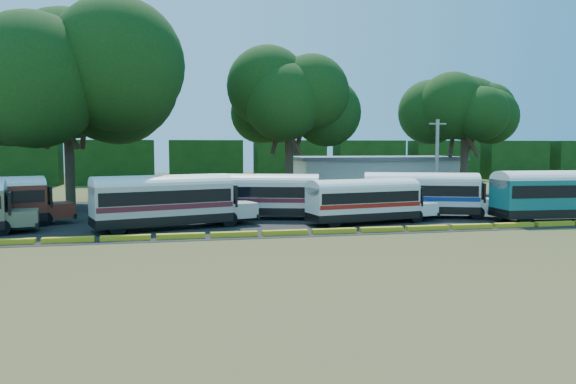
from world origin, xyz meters
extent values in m
plane|color=#3F501A|center=(0.00, 0.00, 0.00)|extent=(160.00, 160.00, 0.00)
cube|color=black|center=(1.00, 12.00, 0.01)|extent=(64.00, 24.00, 0.02)
cube|color=yellow|center=(-13.50, 1.00, 0.15)|extent=(2.70, 0.45, 0.30)
cube|color=yellow|center=(-10.50, 1.00, 0.15)|extent=(2.70, 0.45, 0.30)
cube|color=yellow|center=(-7.50, 1.00, 0.15)|extent=(2.70, 0.45, 0.30)
cube|color=yellow|center=(-4.50, 1.00, 0.15)|extent=(2.70, 0.45, 0.30)
cube|color=yellow|center=(-1.50, 1.00, 0.15)|extent=(2.70, 0.45, 0.30)
cube|color=yellow|center=(1.50, 1.00, 0.15)|extent=(2.70, 0.45, 0.30)
cube|color=yellow|center=(4.50, 1.00, 0.15)|extent=(2.70, 0.45, 0.30)
cube|color=yellow|center=(7.50, 1.00, 0.15)|extent=(2.70, 0.45, 0.30)
cube|color=yellow|center=(10.50, 1.00, 0.15)|extent=(2.70, 0.45, 0.30)
cube|color=yellow|center=(13.50, 1.00, 0.15)|extent=(2.70, 0.45, 0.30)
cube|color=yellow|center=(16.50, 1.00, 0.15)|extent=(2.70, 0.45, 0.30)
cube|color=yellow|center=(19.50, 1.00, 0.15)|extent=(2.70, 0.45, 0.30)
cube|color=silver|center=(18.00, 30.00, 1.80)|extent=(18.00, 8.00, 3.60)
cube|color=#515457|center=(18.00, 30.00, 3.80)|extent=(19.00, 9.00, 0.40)
cube|color=black|center=(-24.00, 48.00, 3.00)|extent=(10.00, 4.00, 6.00)
cube|color=black|center=(-12.00, 48.00, 3.00)|extent=(10.00, 4.00, 6.00)
cube|color=black|center=(0.00, 48.00, 3.00)|extent=(10.00, 4.00, 6.00)
cube|color=black|center=(12.00, 48.00, 3.00)|extent=(10.00, 4.00, 6.00)
cube|color=black|center=(24.00, 48.00, 3.00)|extent=(10.00, 4.00, 6.00)
cube|color=black|center=(36.00, 48.00, 3.00)|extent=(10.00, 4.00, 6.00)
cube|color=black|center=(48.00, 48.00, 3.00)|extent=(10.00, 4.00, 6.00)
cylinder|color=black|center=(-14.64, 4.10, 0.48)|extent=(1.00, 0.43, 0.96)
cylinder|color=black|center=(-15.00, 6.14, 0.48)|extent=(1.00, 0.43, 0.96)
cube|color=olive|center=(-13.77, 5.30, 0.92)|extent=(2.08, 2.39, 0.92)
cube|color=black|center=(-14.37, 5.20, 1.86)|extent=(0.53, 2.21, 1.32)
cube|color=black|center=(-12.97, 5.45, 0.53)|extent=(0.58, 2.36, 0.29)
cylinder|color=black|center=(-13.05, 7.69, 0.49)|extent=(1.02, 0.61, 0.99)
cylinder|color=black|center=(-13.81, 9.65, 0.49)|extent=(1.02, 0.61, 0.99)
cube|color=maroon|center=(-12.42, 9.06, 0.94)|extent=(2.44, 2.66, 0.94)
cube|color=black|center=(-13.00, 8.84, 1.90)|extent=(0.96, 2.17, 1.35)
cube|color=black|center=(-11.64, 9.37, 0.54)|extent=(1.04, 2.31, 0.30)
cylinder|color=black|center=(-1.34, 4.90, 0.52)|extent=(1.07, 0.56, 1.03)
cylinder|color=black|center=(-1.95, 7.03, 0.52)|extent=(1.07, 0.56, 1.03)
cylinder|color=black|center=(-8.10, 2.97, 0.52)|extent=(1.07, 0.56, 1.03)
cylinder|color=black|center=(-8.71, 5.09, 0.52)|extent=(1.07, 0.56, 1.03)
cube|color=black|center=(-5.52, 4.86, 0.67)|extent=(8.86, 4.82, 0.57)
cube|color=beige|center=(-5.52, 4.86, 1.90)|extent=(8.86, 4.82, 1.89)
cube|color=black|center=(-5.52, 4.86, 2.12)|extent=(8.55, 4.79, 0.79)
cube|color=maroon|center=(-5.52, 4.86, 1.52)|extent=(8.79, 4.84, 0.31)
ellipsoid|color=white|center=(-5.52, 4.86, 2.84)|extent=(8.86, 4.82, 1.16)
cube|color=beige|center=(-0.56, 6.28, 0.98)|extent=(2.42, 2.70, 0.98)
cube|color=black|center=(-1.18, 6.10, 1.99)|extent=(0.80, 2.33, 1.42)
cube|color=black|center=(0.29, 6.52, 0.57)|extent=(0.88, 2.49, 0.31)
cube|color=black|center=(-9.55, 3.70, 0.57)|extent=(0.88, 2.49, 0.31)
cylinder|color=black|center=(4.84, 6.61, 0.49)|extent=(1.01, 0.53, 0.98)
cylinder|color=black|center=(5.42, 8.62, 0.49)|extent=(1.01, 0.53, 0.98)
cylinder|color=black|center=(-1.53, 8.46, 0.49)|extent=(1.01, 0.53, 0.98)
cylinder|color=black|center=(-0.94, 10.47, 0.49)|extent=(1.01, 0.53, 0.98)
cube|color=black|center=(1.48, 8.68, 0.63)|extent=(8.36, 4.57, 0.54)
cube|color=silver|center=(1.48, 8.68, 1.79)|extent=(8.36, 4.57, 1.78)
cube|color=black|center=(1.48, 8.68, 2.00)|extent=(8.07, 4.54, 0.75)
cube|color=maroon|center=(1.48, 8.68, 1.43)|extent=(8.29, 4.59, 0.29)
ellipsoid|color=white|center=(1.48, 8.68, 2.68)|extent=(8.36, 4.57, 1.10)
cube|color=silver|center=(6.16, 7.32, 0.93)|extent=(2.28, 2.55, 0.93)
cube|color=black|center=(5.57, 7.49, 1.88)|extent=(0.77, 2.20, 1.34)
cube|color=black|center=(6.96, 7.09, 0.54)|extent=(0.83, 2.34, 0.29)
cube|color=black|center=(-2.31, 9.78, 0.54)|extent=(0.83, 2.34, 0.29)
cylinder|color=black|center=(11.25, 4.19, 0.46)|extent=(0.95, 0.41, 0.92)
cylinder|color=black|center=(10.92, 6.12, 0.46)|extent=(0.95, 0.41, 0.92)
cylinder|color=black|center=(5.12, 3.11, 0.46)|extent=(0.95, 0.41, 0.92)
cylinder|color=black|center=(4.78, 5.04, 0.46)|extent=(0.95, 0.41, 0.92)
cube|color=black|center=(7.57, 4.54, 0.60)|extent=(7.79, 3.55, 0.50)
cube|color=white|center=(7.57, 4.54, 1.68)|extent=(7.79, 3.55, 1.68)
cube|color=black|center=(7.57, 4.54, 1.88)|extent=(7.50, 3.56, 0.70)
cube|color=#A81710|center=(7.57, 4.54, 1.34)|extent=(7.72, 3.58, 0.27)
ellipsoid|color=white|center=(7.57, 4.54, 2.52)|extent=(7.79, 3.55, 1.03)
cube|color=white|center=(12.08, 5.33, 0.87)|extent=(1.97, 2.27, 0.87)
cube|color=black|center=(11.51, 5.23, 1.76)|extent=(0.50, 2.10, 1.26)
cube|color=black|center=(12.84, 5.46, 0.50)|extent=(0.55, 2.24, 0.27)
cube|color=black|center=(3.92, 3.90, 0.50)|extent=(0.55, 2.24, 0.27)
cylinder|color=black|center=(16.17, 4.79, 0.50)|extent=(1.02, 0.61, 0.99)
cylinder|color=black|center=(16.92, 6.77, 0.50)|extent=(1.02, 0.61, 0.99)
cylinder|color=black|center=(9.88, 7.19, 0.50)|extent=(1.02, 0.61, 0.99)
cylinder|color=black|center=(10.64, 9.17, 0.50)|extent=(1.02, 0.61, 0.99)
cube|color=black|center=(12.94, 7.16, 0.64)|extent=(8.47, 5.21, 0.54)
cube|color=white|center=(12.94, 7.16, 1.82)|extent=(8.47, 5.21, 1.81)
cube|color=black|center=(12.94, 7.16, 2.03)|extent=(8.19, 5.15, 0.76)
cube|color=navy|center=(12.94, 7.16, 1.45)|extent=(8.41, 5.22, 0.30)
ellipsoid|color=white|center=(12.94, 7.16, 2.72)|extent=(8.47, 5.21, 1.11)
cube|color=white|center=(17.56, 5.39, 0.94)|extent=(2.44, 2.67, 0.94)
cube|color=black|center=(16.98, 5.61, 1.91)|extent=(0.95, 2.18, 1.36)
cube|color=black|center=(18.35, 5.09, 0.54)|extent=(1.03, 2.33, 0.30)
cube|color=black|center=(9.19, 8.59, 0.54)|extent=(1.03, 2.33, 0.30)
cylinder|color=black|center=(17.92, 1.83, 0.53)|extent=(1.08, 0.36, 1.07)
cylinder|color=black|center=(18.04, 4.12, 0.53)|extent=(1.08, 0.36, 1.07)
cube|color=black|center=(21.08, 2.81, 0.70)|extent=(8.91, 3.15, 0.59)
cube|color=#14696A|center=(21.08, 2.81, 1.96)|extent=(8.91, 3.15, 1.96)
cube|color=black|center=(21.08, 2.81, 2.20)|extent=(8.56, 3.20, 0.82)
ellipsoid|color=white|center=(21.08, 2.81, 2.94)|extent=(8.91, 3.15, 1.20)
cube|color=black|center=(16.75, 3.05, 0.59)|extent=(0.34, 2.63, 0.32)
cylinder|color=#3A291D|center=(-13.16, 18.59, 3.81)|extent=(0.80, 0.80, 7.62)
cylinder|color=#3A291D|center=(-11.94, 19.03, 7.07)|extent=(1.36, 2.75, 4.34)
cylinder|color=#3A291D|center=(-14.15, 19.43, 7.07)|extent=(2.11, 2.40, 4.34)
cylinder|color=#3A291D|center=(-13.38, 17.31, 7.07)|extent=(2.80, 0.91, 4.34)
ellipsoid|color=black|center=(-13.16, 18.59, 11.11)|extent=(14.56, 14.56, 10.67)
cylinder|color=#3A291D|center=(6.36, 22.31, 3.38)|extent=(0.80, 0.80, 6.75)
cylinder|color=#3A291D|center=(7.58, 22.76, 6.27)|extent=(1.27, 2.49, 3.87)
cylinder|color=#3A291D|center=(5.36, 23.15, 6.27)|extent=(1.94, 2.19, 3.87)
cylinder|color=#3A291D|center=(6.13, 21.03, 6.27)|extent=(2.53, 0.87, 3.87)
ellipsoid|color=black|center=(6.36, 22.31, 9.90)|extent=(9.90, 9.90, 7.26)
cylinder|color=#3A291D|center=(25.79, 23.75, 3.12)|extent=(0.80, 0.80, 6.25)
cylinder|color=#3A291D|center=(27.01, 24.20, 5.80)|extent=(1.21, 2.34, 3.60)
cylinder|color=#3A291D|center=(24.80, 24.59, 5.80)|extent=(1.84, 2.07, 3.60)
cylinder|color=#3A291D|center=(25.57, 22.47, 5.80)|extent=(2.37, 0.84, 3.60)
ellipsoid|color=black|center=(25.79, 23.75, 9.20)|extent=(9.27, 9.27, 6.80)
cylinder|color=gray|center=(18.06, 14.77, 3.76)|extent=(0.30, 0.30, 7.53)
cube|color=gray|center=(18.06, 14.77, 7.15)|extent=(1.60, 0.12, 0.12)
camera|label=1|loc=(-5.14, -30.86, 5.24)|focal=35.00mm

